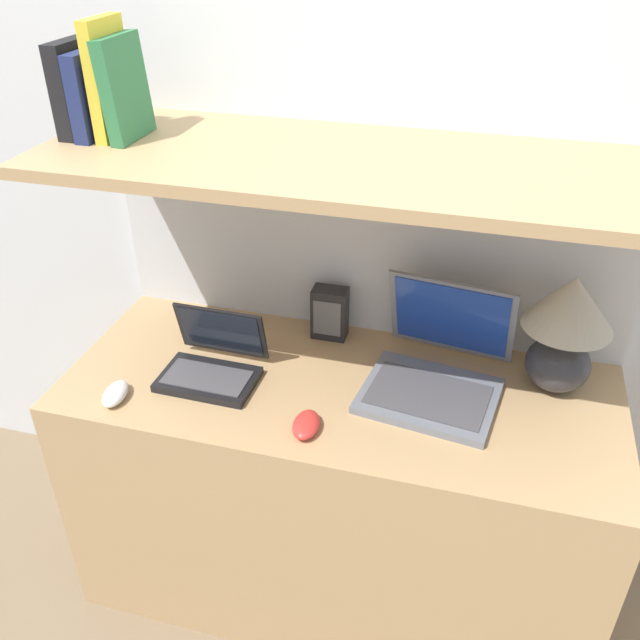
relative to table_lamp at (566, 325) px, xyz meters
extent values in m
cube|color=silver|center=(-0.52, 0.20, 0.28)|extent=(6.00, 0.05, 2.40)
cube|color=tan|center=(-0.52, -0.15, -0.55)|extent=(1.39, 0.56, 0.74)
cube|color=silver|center=(-0.52, 0.16, -0.28)|extent=(1.39, 0.04, 1.28)
cube|color=tan|center=(-0.52, -0.08, 0.37)|extent=(1.39, 0.51, 0.03)
ellipsoid|color=#2D2D33|center=(0.00, 0.00, -0.11)|extent=(0.16, 0.16, 0.14)
cylinder|color=tan|center=(0.00, 0.00, -0.02)|extent=(0.02, 0.02, 0.04)
cone|color=#B2AD99|center=(0.00, 0.00, 0.06)|extent=(0.21, 0.21, 0.13)
cube|color=slate|center=(-0.29, -0.14, -0.17)|extent=(0.35, 0.30, 0.02)
cube|color=#47474C|center=(-0.30, -0.15, -0.16)|extent=(0.30, 0.22, 0.00)
cube|color=slate|center=(-0.27, 0.03, -0.04)|extent=(0.33, 0.13, 0.24)
cube|color=navy|center=(-0.27, 0.03, -0.04)|extent=(0.30, 0.11, 0.21)
cube|color=black|center=(-0.84, -0.22, -0.17)|extent=(0.24, 0.16, 0.02)
cube|color=#47474C|center=(-0.84, -0.22, -0.16)|extent=(0.21, 0.11, 0.00)
cube|color=black|center=(-0.84, -0.12, -0.09)|extent=(0.24, 0.05, 0.15)
cube|color=black|center=(-0.84, -0.12, -0.09)|extent=(0.22, 0.04, 0.13)
ellipsoid|color=red|center=(-0.55, -0.32, -0.16)|extent=(0.07, 0.11, 0.03)
ellipsoid|color=white|center=(-1.03, -0.34, -0.16)|extent=(0.07, 0.11, 0.03)
cube|color=black|center=(-0.60, 0.07, -0.11)|extent=(0.10, 0.06, 0.15)
cube|color=#59595B|center=(-0.60, 0.04, -0.11)|extent=(0.08, 0.00, 0.10)
cube|color=black|center=(-1.17, -0.08, 0.49)|extent=(0.04, 0.15, 0.21)
cube|color=navy|center=(-1.12, -0.08, 0.48)|extent=(0.04, 0.16, 0.19)
cube|color=gold|center=(-1.08, -0.08, 0.52)|extent=(0.03, 0.14, 0.26)
cube|color=#2D7042|center=(-1.04, -0.08, 0.50)|extent=(0.05, 0.16, 0.23)
camera|label=1|loc=(-0.21, -1.46, 0.86)|focal=38.00mm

